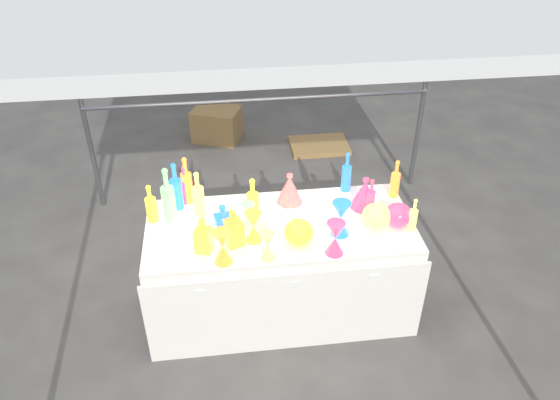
{
  "coord_description": "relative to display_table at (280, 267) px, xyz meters",
  "views": [
    {
      "loc": [
        -0.36,
        -2.91,
        2.97
      ],
      "look_at": [
        0.0,
        0.0,
        0.95
      ],
      "focal_mm": 35.0,
      "sensor_mm": 36.0,
      "label": 1
    }
  ],
  "objects": [
    {
      "name": "bottle_4",
      "position": [
        -0.53,
        0.2,
        0.54
      ],
      "size": [
        0.08,
        0.08,
        0.34
      ],
      "primitive_type": null,
      "rotation": [
        0.0,
        0.0,
        0.06
      ],
      "color": "#146E7F",
      "rests_on": "display_table"
    },
    {
      "name": "decanter_0",
      "position": [
        -0.51,
        -0.2,
        0.5
      ],
      "size": [
        0.12,
        0.12,
        0.25
      ],
      "primitive_type": null,
      "rotation": [
        0.0,
        0.0,
        -0.32
      ],
      "color": "red",
      "rests_on": "display_table"
    },
    {
      "name": "globe_0",
      "position": [
        0.1,
        -0.2,
        0.45
      ],
      "size": [
        0.21,
        0.21,
        0.15
      ],
      "primitive_type": null,
      "rotation": [
        0.0,
        0.0,
        -0.11
      ],
      "color": "red",
      "rests_on": "display_table"
    },
    {
      "name": "cardboard_box_closed",
      "position": [
        -0.39,
        2.69,
        -0.19
      ],
      "size": [
        0.6,
        0.52,
        0.37
      ],
      "primitive_type": "cube",
      "rotation": [
        0.0,
        0.0,
        -0.36
      ],
      "color": "#A37D4A",
      "rests_on": "ground"
    },
    {
      "name": "hourglass_4",
      "position": [
        -0.19,
        -0.14,
        0.48
      ],
      "size": [
        0.12,
        0.12,
        0.22
      ],
      "primitive_type": null,
      "rotation": [
        0.0,
        0.0,
        -0.1
      ],
      "color": "red",
      "rests_on": "display_table"
    },
    {
      "name": "hourglass_2",
      "position": [
        -0.12,
        -0.33,
        0.47
      ],
      "size": [
        0.13,
        0.13,
        0.2
      ],
      "primitive_type": null,
      "rotation": [
        0.0,
        0.0,
        0.37
      ],
      "color": "#146E7F",
      "rests_on": "display_table"
    },
    {
      "name": "bottle_5",
      "position": [
        -0.73,
        0.15,
        0.58
      ],
      "size": [
        0.1,
        0.1,
        0.41
      ],
      "primitive_type": null,
      "rotation": [
        0.0,
        0.0,
        0.19
      ],
      "color": "#B323AA",
      "rests_on": "display_table"
    },
    {
      "name": "bottle_6",
      "position": [
        -0.17,
        0.1,
        0.54
      ],
      "size": [
        0.1,
        0.1,
        0.32
      ],
      "primitive_type": null,
      "rotation": [
        0.0,
        0.0,
        0.2
      ],
      "color": "red",
      "rests_on": "display_table"
    },
    {
      "name": "globe_1",
      "position": [
        0.63,
        -0.09,
        0.45
      ],
      "size": [
        0.24,
        0.24,
        0.15
      ],
      "primitive_type": null,
      "rotation": [
        0.0,
        0.0,
        -0.32
      ],
      "color": "#146E7F",
      "rests_on": "display_table"
    },
    {
      "name": "hourglass_3",
      "position": [
        -0.21,
        0.0,
        0.47
      ],
      "size": [
        0.12,
        0.12,
        0.19
      ],
      "primitive_type": null,
      "rotation": [
        0.0,
        0.0,
        -0.27
      ],
      "color": "#B323AA",
      "rests_on": "display_table"
    },
    {
      "name": "display_table",
      "position": [
        0.0,
        0.0,
        0.0
      ],
      "size": [
        1.84,
        0.83,
        0.75
      ],
      "color": "white",
      "rests_on": "ground"
    },
    {
      "name": "bottle_0",
      "position": [
        -0.85,
        0.16,
        0.52
      ],
      "size": [
        0.09,
        0.09,
        0.28
      ],
      "primitive_type": null,
      "rotation": [
        0.0,
        0.0,
        0.28
      ],
      "color": "red",
      "rests_on": "display_table"
    },
    {
      "name": "bottle_9",
      "position": [
        0.86,
        0.25,
        0.52
      ],
      "size": [
        0.08,
        0.08,
        0.29
      ],
      "primitive_type": null,
      "rotation": [
        0.0,
        0.0,
        0.21
      ],
      "color": "#FDAE1A",
      "rests_on": "display_table"
    },
    {
      "name": "bottle_3",
      "position": [
        -0.62,
        0.36,
        0.52
      ],
      "size": [
        0.09,
        0.09,
        0.29
      ],
      "primitive_type": null,
      "rotation": [
        0.0,
        0.0,
        0.24
      ],
      "color": "#1D2FA9",
      "rests_on": "display_table"
    },
    {
      "name": "decanter_2",
      "position": [
        -0.38,
        -0.09,
        0.51
      ],
      "size": [
        0.12,
        0.12,
        0.26
      ],
      "primitive_type": null,
      "rotation": [
        0.0,
        0.0,
        0.19
      ],
      "color": "#167C38",
      "rests_on": "display_table"
    },
    {
      "name": "lampshade_2",
      "position": [
        0.61,
        0.15,
        0.49
      ],
      "size": [
        0.24,
        0.24,
        0.23
      ],
      "primitive_type": null,
      "rotation": [
        0.0,
        0.0,
        0.29
      ],
      "color": "#1D2FA9",
      "rests_on": "display_table"
    },
    {
      "name": "bottle_11",
      "position": [
        0.86,
        -0.15,
        0.5
      ],
      "size": [
        0.07,
        0.07,
        0.24
      ],
      "primitive_type": null,
      "rotation": [
        0.0,
        0.0,
        -0.34
      ],
      "color": "#146E7F",
      "rests_on": "display_table"
    },
    {
      "name": "bottle_7",
      "position": [
        -0.69,
        0.3,
        0.56
      ],
      "size": [
        0.1,
        0.1,
        0.36
      ],
      "primitive_type": null,
      "rotation": [
        0.0,
        0.0,
        -0.14
      ],
      "color": "#167C38",
      "rests_on": "display_table"
    },
    {
      "name": "hourglass_0",
      "position": [
        -0.39,
        -0.32,
        0.49
      ],
      "size": [
        0.13,
        0.13,
        0.23
      ],
      "primitive_type": null,
      "rotation": [
        0.0,
        0.0,
        0.16
      ],
      "color": "#FDAE1A",
      "rests_on": "display_table"
    },
    {
      "name": "bottle_10",
      "position": [
        0.63,
        0.08,
        0.51
      ],
      "size": [
        0.06,
        0.06,
        0.26
      ],
      "primitive_type": null,
      "rotation": [
        0.0,
        0.0,
        0.04
      ],
      "color": "#1D2FA9",
      "rests_on": "display_table"
    },
    {
      "name": "cardboard_box_flat",
      "position": [
        0.73,
        2.34,
        -0.35
      ],
      "size": [
        0.64,
        0.46,
        0.05
      ],
      "primitive_type": "cube",
      "rotation": [
        0.0,
        0.0,
        0.01
      ],
      "color": "#A37D4A",
      "rests_on": "ground"
    },
    {
      "name": "bottle_2",
      "position": [
        -0.61,
        0.36,
        0.56
      ],
      "size": [
        0.08,
        0.08,
        0.36
      ],
      "primitive_type": null,
      "rotation": [
        0.0,
        0.0,
        -0.05
      ],
      "color": "#FDAE1A",
      "rests_on": "display_table"
    },
    {
      "name": "hourglass_5",
      "position": [
        0.38,
        -0.14,
        0.5
      ],
      "size": [
        0.15,
        0.15,
        0.25
      ],
      "primitive_type": null,
      "rotation": [
        0.0,
        0.0,
        -0.28
      ],
      "color": "#167C38",
      "rests_on": "display_table"
    },
    {
      "name": "hourglass_1",
      "position": [
        0.3,
        -0.33,
        0.49
      ],
      "size": [
        0.12,
        0.12,
        0.23
      ],
      "primitive_type": null,
      "rotation": [
        0.0,
        0.0,
        -0.01
      ],
      "color": "#1D2FA9",
      "rests_on": "display_table"
    },
    {
      "name": "bottle_8",
      "position": [
        0.53,
        0.37,
        0.53
      ],
      "size": [
        0.09,
        0.09,
        0.31
      ],
      "primitive_type": null,
      "rotation": [
        0.0,
        0.0,
        -0.41
      ],
      "color": "#167C38",
      "rests_on": "display_table"
    },
    {
      "name": "ground",
      "position": [
        -0.0,
        0.01,
        -0.37
      ],
      "size": [
        80.0,
        80.0,
        0.0
      ],
      "primitive_type": "plane",
      "color": "#64625D",
      "rests_on": "ground"
    },
    {
      "name": "decanter_1",
      "position": [
        -0.32,
        -0.16,
        0.51
      ],
      "size": [
        0.14,
        0.14,
        0.27
      ],
      "primitive_type": null,
      "rotation": [
        0.0,
        0.0,
        0.34
      ],
      "color": "#FDAE1A",
      "rests_on": "display_table"
    },
    {
      "name": "lampshade_0",
      "position": [
        0.1,
        0.27,
        0.49
      ],
      "size": [
        0.22,
        0.22,
        0.23
      ],
      "primitive_type": null,
      "rotation": [
        0.0,
        0.0,
        -0.21
      ],
      "color": "gold",
      "rests_on": "display_table"
    },
    {
      "name": "globe_3",
      "position": [
        0.78,
        -0.1,
        0.45
      ],
      "size": [
        0.23,
        0.23,
        0.15
      ],
      "primitive_type": null,
      "rotation": [
        0.0,
        0.0,
        0.28
      ],
      "color": "#1D2FA9",
      "rests_on": "display_table"
    }
  ]
}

